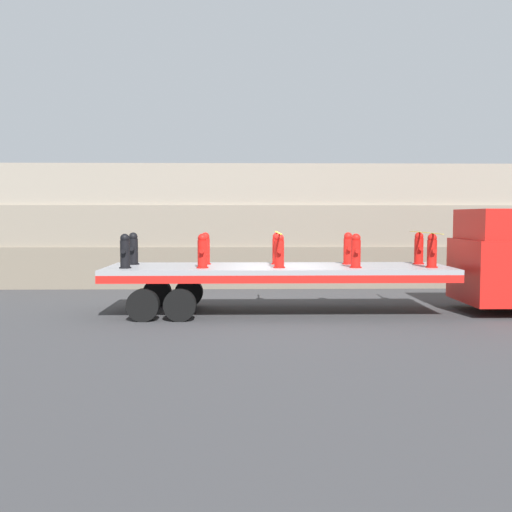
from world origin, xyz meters
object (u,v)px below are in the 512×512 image
Objects in this scene: truck_cab at (512,261)px; fire_hydrant_black_near_0 at (125,251)px; fire_hydrant_red_far_2 at (277,249)px; fire_hydrant_red_far_1 at (205,249)px; fire_hydrant_red_near_3 at (356,251)px; fire_hydrant_red_near_2 at (279,251)px; fire_hydrant_red_near_4 at (432,251)px; fire_hydrant_red_far_3 at (348,249)px; fire_hydrant_red_near_1 at (202,251)px; flatbed_trailer at (257,275)px; fire_hydrant_black_far_0 at (133,249)px; fire_hydrant_red_far_4 at (419,249)px.

truck_cab reaches higher than fire_hydrant_black_near_0.
fire_hydrant_red_far_1 is at bearing 180.00° from fire_hydrant_red_far_2.
truck_cab is at bearing 7.27° from fire_hydrant_red_near_3.
fire_hydrant_red_near_4 is (4.04, 0.00, 0.00)m from fire_hydrant_red_near_2.
fire_hydrant_red_near_2 is 1.00× the size of fire_hydrant_red_far_2.
fire_hydrant_red_near_2 is at bearing -29.27° from fire_hydrant_red_far_1.
fire_hydrant_red_far_2 is 1.00× the size of fire_hydrant_red_near_4.
truck_cab is at bearing -7.27° from fire_hydrant_red_far_3.
truck_cab reaches higher than fire_hydrant_red_far_3.
fire_hydrant_red_near_1 is 1.00× the size of fire_hydrant_red_near_3.
fire_hydrant_red_far_1 and fire_hydrant_red_near_2 have the same top height.
fire_hydrant_red_near_2 is at bearing -43.93° from flatbed_trailer.
fire_hydrant_red_far_4 is (8.08, 0.00, 0.00)m from fire_hydrant_black_far_0.
fire_hydrant_black_far_0 is 6.16m from fire_hydrant_red_near_3.
fire_hydrant_black_near_0 is at bearing -90.00° from fire_hydrant_black_far_0.
fire_hydrant_black_far_0 and fire_hydrant_red_near_4 have the same top height.
fire_hydrant_red_far_3 is at bearing 172.73° from truck_cab.
fire_hydrant_red_far_1 and fire_hydrant_red_far_4 have the same top height.
fire_hydrant_red_far_4 is (4.04, 0.00, 0.00)m from fire_hydrant_red_far_2.
fire_hydrant_red_near_1 is at bearing -164.35° from fire_hydrant_red_far_3.
fire_hydrant_red_far_1 and fire_hydrant_red_near_3 have the same top height.
fire_hydrant_red_far_2 and fire_hydrant_red_near_4 have the same top height.
fire_hydrant_red_near_1 is 1.00× the size of fire_hydrant_red_near_4.
fire_hydrant_red_near_1 and fire_hydrant_red_far_2 have the same top height.
fire_hydrant_red_near_3 reaches higher than flatbed_trailer.
fire_hydrant_red_far_2 is at bearing 0.00° from fire_hydrant_black_far_0.
fire_hydrant_red_near_1 and fire_hydrant_red_near_2 have the same top height.
fire_hydrant_red_far_2 and fire_hydrant_red_far_4 have the same top height.
fire_hydrant_black_near_0 is 1.00× the size of fire_hydrant_red_near_1.
fire_hydrant_red_far_1 is 1.00× the size of fire_hydrant_red_far_2.
fire_hydrant_red_far_3 is (2.02, 0.00, 0.00)m from fire_hydrant_red_far_2.
fire_hydrant_red_near_1 and fire_hydrant_red_far_4 have the same top height.
fire_hydrant_red_far_3 is (2.61, 0.57, 0.68)m from flatbed_trailer.
fire_hydrant_red_far_3 is (2.02, 1.13, 0.00)m from fire_hydrant_red_near_2.
fire_hydrant_red_near_4 and fire_hydrant_red_far_4 have the same top height.
fire_hydrant_red_far_3 is 2.02m from fire_hydrant_red_far_4.
truck_cab is 0.31× the size of flatbed_trailer.
truck_cab is 3.14× the size of fire_hydrant_red_far_2.
fire_hydrant_black_near_0 is 1.00× the size of fire_hydrant_red_far_4.
flatbed_trailer is at bearing 21.56° from fire_hydrant_red_near_1.
fire_hydrant_red_far_2 is (2.02, 0.00, 0.00)m from fire_hydrant_red_far_1.
fire_hydrant_red_near_4 is at bearing -166.81° from truck_cab.
truck_cab is 3.14× the size of fire_hydrant_red_far_4.
fire_hydrant_red_near_2 is 1.00× the size of fire_hydrant_red_near_4.
fire_hydrant_red_far_2 is at bearing 174.99° from truck_cab.
fire_hydrant_red_near_1 is 4.04m from fire_hydrant_red_near_3.
fire_hydrant_red_near_3 is at bearing -15.65° from fire_hydrant_red_far_1.
fire_hydrant_black_far_0 is 8.16m from fire_hydrant_red_near_4.
fire_hydrant_red_near_4 is at bearing 0.00° from fire_hydrant_red_near_1.
fire_hydrant_red_far_2 is 4.04m from fire_hydrant_red_far_4.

